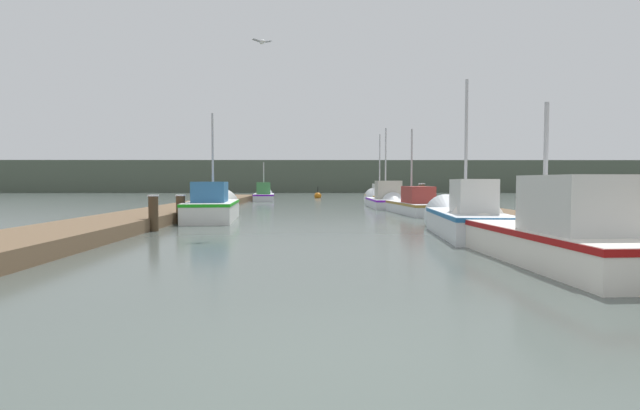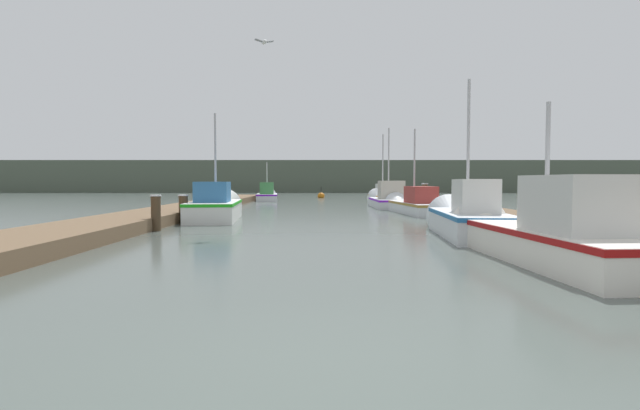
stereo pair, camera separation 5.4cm
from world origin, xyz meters
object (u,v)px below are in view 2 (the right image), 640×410
object	(u,v)px
fishing_boat_1	(463,218)
fishing_boat_4	(385,200)
mooring_piling_0	(181,209)
mooring_piling_2	(154,213)
fishing_boat_3	(410,204)
mooring_piling_1	(423,197)
fishing_boat_2	(215,207)
seagull_lead	(262,42)
channel_buoy	(319,196)
fishing_boat_5	(380,197)
fishing_boat_0	(538,233)
fishing_boat_6	(265,195)

from	to	relation	value
fishing_boat_1	fishing_boat_4	xyz separation A→B (m)	(-0.16, 14.42, -0.06)
mooring_piling_0	mooring_piling_2	size ratio (longest dim) A/B	0.93
fishing_boat_3	mooring_piling_2	world-z (taller)	fishing_boat_3
mooring_piling_0	mooring_piling_1	bearing A→B (deg)	33.86
fishing_boat_2	seagull_lead	xyz separation A→B (m)	(2.31, -4.34, 4.92)
fishing_boat_1	channel_buoy	distance (m)	29.34
fishing_boat_1	fishing_boat_5	xyz separation A→B (m)	(0.09, 18.64, -0.03)
mooring_piling_1	channel_buoy	xyz separation A→B (m)	(-4.83, 19.02, -0.50)
fishing_boat_5	channel_buoy	bearing A→B (deg)	108.10
mooring_piling_1	channel_buoy	bearing A→B (deg)	104.24
fishing_boat_1	fishing_boat_2	size ratio (longest dim) A/B	0.98
mooring_piling_0	seagull_lead	world-z (taller)	seagull_lead
fishing_boat_1	fishing_boat_0	bearing A→B (deg)	-83.66
fishing_boat_1	fishing_boat_4	size ratio (longest dim) A/B	0.87
mooring_piling_0	seagull_lead	distance (m)	6.33
fishing_boat_5	mooring_piling_2	bearing A→B (deg)	-118.54
fishing_boat_5	fishing_boat_1	bearing A→B (deg)	-92.62
seagull_lead	fishing_boat_6	bearing A→B (deg)	-107.60
seagull_lead	mooring_piling_0	bearing A→B (deg)	-63.36
fishing_boat_0	seagull_lead	distance (m)	9.16
fishing_boat_6	mooring_piling_2	size ratio (longest dim) A/B	4.73
fishing_boat_2	mooring_piling_1	xyz separation A→B (m)	(8.82, 4.66, 0.20)
fishing_boat_4	mooring_piling_1	distance (m)	4.52
fishing_boat_1	mooring_piling_0	distance (m)	9.31
fishing_boat_4	fishing_boat_6	bearing A→B (deg)	129.63
mooring_piling_0	seagull_lead	xyz separation A→B (m)	(3.07, -2.57, 4.91)
fishing_boat_3	channel_buoy	world-z (taller)	fishing_boat_3
fishing_boat_5	seagull_lead	bearing A→B (deg)	-109.98
fishing_boat_0	fishing_boat_6	distance (m)	28.85
fishing_boat_0	fishing_boat_4	distance (m)	18.62
fishing_boat_4	mooring_piling_2	world-z (taller)	fishing_boat_4
fishing_boat_0	fishing_boat_6	size ratio (longest dim) A/B	1.24
fishing_boat_2	fishing_boat_6	world-z (taller)	fishing_boat_2
fishing_boat_0	fishing_boat_5	xyz separation A→B (m)	(-0.07, 22.83, -0.06)
mooring_piling_2	channel_buoy	world-z (taller)	mooring_piling_2
fishing_boat_0	mooring_piling_1	size ratio (longest dim) A/B	4.59
seagull_lead	fishing_boat_4	bearing A→B (deg)	-135.28
fishing_boat_3	seagull_lead	xyz separation A→B (m)	(-5.75, -8.09, 5.01)
fishing_boat_5	seagull_lead	world-z (taller)	seagull_lead
channel_buoy	mooring_piling_0	bearing A→B (deg)	-100.59
fishing_boat_4	fishing_boat_0	bearing A→B (deg)	-89.43
fishing_boat_1	fishing_boat_5	distance (m)	18.64
fishing_boat_6	channel_buoy	bearing A→B (deg)	49.18
fishing_boat_2	channel_buoy	world-z (taller)	fishing_boat_2
mooring_piling_1	mooring_piling_0	bearing A→B (deg)	-146.14
fishing_boat_3	fishing_boat_6	distance (m)	16.48
fishing_boat_0	mooring_piling_0	distance (m)	11.72
fishing_boat_0	fishing_boat_6	world-z (taller)	fishing_boat_0
fishing_boat_2	mooring_piling_1	world-z (taller)	fishing_boat_2
mooring_piling_0	mooring_piling_1	xyz separation A→B (m)	(9.59, 6.43, 0.18)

